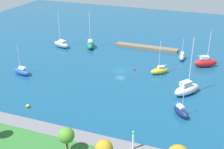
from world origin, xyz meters
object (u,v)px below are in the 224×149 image
harbor_beacon (133,139)px  sailboat_gray_far_north (61,44)px  mooring_buoy_red (134,69)px  sailboat_gray_near_pier (182,57)px  park_tree_west (66,136)px  sailboat_yellow_center_basin (160,71)px  sailboat_white_east_end (187,89)px  sailboat_red_inner_mooring (206,62)px  pier_dock (146,47)px  park_tree_center (104,149)px  mooring_buoy_yellow (28,106)px  sailboat_green_off_beacon (90,44)px  sailboat_navy_far_south (181,112)px  sailboat_blue_outer_mooring (21,71)px

harbor_beacon → sailboat_gray_far_north: sailboat_gray_far_north is taller
mooring_buoy_red → sailboat_gray_near_pier: bearing=-131.8°
park_tree_west → sailboat_gray_far_north: 57.21m
sailboat_yellow_center_basin → sailboat_white_east_end: 12.62m
sailboat_red_inner_mooring → sailboat_white_east_end: bearing=-127.1°
pier_dock → sailboat_gray_far_north: bearing=18.0°
park_tree_center → mooring_buoy_yellow: park_tree_center is taller
pier_dock → park_tree_west: bearing=91.4°
harbor_beacon → park_tree_center: (2.93, 5.97, 1.53)m
sailboat_yellow_center_basin → sailboat_white_east_end: sailboat_white_east_end is taller
harbor_beacon → mooring_buoy_yellow: size_ratio=4.58×
sailboat_yellow_center_basin → sailboat_red_inner_mooring: bearing=-179.7°
sailboat_white_east_end → mooring_buoy_yellow: 37.25m
mooring_buoy_red → mooring_buoy_yellow: size_ratio=0.74×
sailboat_white_east_end → sailboat_red_inner_mooring: bearing=27.6°
sailboat_green_off_beacon → sailboat_red_inner_mooring: bearing=-120.1°
sailboat_gray_near_pier → sailboat_gray_far_north: 40.51m
pier_dock → sailboat_navy_far_south: (-17.50, 37.88, 0.53)m
mooring_buoy_red → park_tree_center: bearing=100.2°
park_tree_center → mooring_buoy_red: size_ratio=8.59×
sailboat_navy_far_south → sailboat_red_inner_mooring: (-2.55, -28.78, 0.47)m
pier_dock → sailboat_red_inner_mooring: 22.04m
park_tree_center → sailboat_red_inner_mooring: 51.82m
pier_dock → sailboat_white_east_end: size_ratio=1.48×
sailboat_gray_far_north → mooring_buoy_red: bearing=-178.7°
pier_dock → harbor_beacon: size_ratio=5.66×
harbor_beacon → sailboat_gray_near_pier: (-1.15, -47.90, -2.58)m
harbor_beacon → sailboat_gray_far_north: 59.44m
pier_dock → sailboat_green_off_beacon: size_ratio=1.69×
sailboat_white_east_end → mooring_buoy_yellow: bearing=156.3°
park_tree_west → sailboat_yellow_center_basin: sailboat_yellow_center_basin is taller
sailboat_gray_near_pier → sailboat_green_off_beacon: bearing=-96.9°
mooring_buoy_red → sailboat_gray_far_north: bearing=-18.2°
sailboat_blue_outer_mooring → sailboat_gray_far_north: (0.85, -23.52, 0.16)m
sailboat_red_inner_mooring → sailboat_white_east_end: 18.93m
sailboat_blue_outer_mooring → mooring_buoy_red: sailboat_blue_outer_mooring is taller
harbor_beacon → park_tree_center: 6.82m
sailboat_gray_near_pier → mooring_buoy_yellow: bearing=-41.3°
park_tree_west → park_tree_center: bearing=169.4°
park_tree_center → sailboat_blue_outer_mooring: 44.77m
sailboat_blue_outer_mooring → sailboat_red_inner_mooring: bearing=-142.2°
sailboat_blue_outer_mooring → sailboat_gray_far_north: bearing=-76.7°
sailboat_blue_outer_mooring → sailboat_gray_far_north: sailboat_gray_far_north is taller
sailboat_yellow_center_basin → sailboat_red_inner_mooring: 14.86m
pier_dock → sailboat_gray_near_pier: 14.01m
mooring_buoy_red → sailboat_green_off_beacon: bearing=-33.1°
sailboat_blue_outer_mooring → sailboat_white_east_end: size_ratio=0.58×
sailboat_red_inner_mooring → sailboat_gray_far_north: size_ratio=0.84×
sailboat_blue_outer_mooring → sailboat_gray_far_north: size_ratio=0.65×
sailboat_gray_far_north → harbor_beacon: bearing=150.9°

